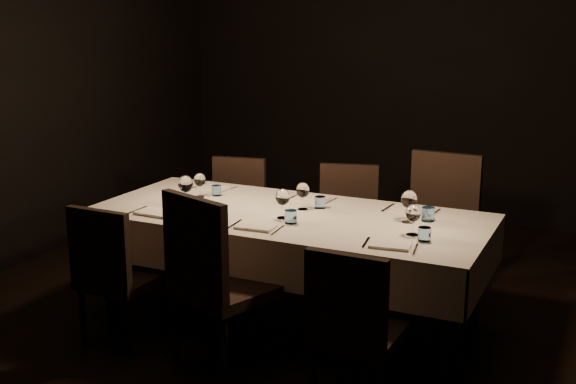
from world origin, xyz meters
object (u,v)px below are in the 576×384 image
at_px(dining_table, 288,224).
at_px(chair_far_left, 235,210).
at_px(chair_near_center, 215,276).
at_px(chair_near_right, 353,323).
at_px(chair_far_right, 438,223).
at_px(chair_far_center, 347,221).
at_px(chair_near_left, 112,269).

relative_size(dining_table, chair_far_left, 2.81).
height_order(chair_near_center, chair_far_left, chair_near_center).
height_order(chair_near_right, chair_far_right, chair_far_right).
height_order(dining_table, chair_far_right, chair_far_right).
distance_m(chair_near_center, chair_far_center, 1.60).
relative_size(chair_near_left, chair_near_right, 1.01).
relative_size(dining_table, chair_far_right, 2.41).
bearing_deg(chair_near_left, chair_far_left, -89.38).
bearing_deg(chair_near_right, chair_far_left, -43.79).
xyz_separation_m(chair_near_center, chair_far_center, (0.19, 1.59, -0.07)).
xyz_separation_m(chair_near_left, chair_near_center, (0.73, -0.01, 0.07)).
bearing_deg(chair_near_center, chair_far_right, -98.70).
xyz_separation_m(dining_table, chair_far_center, (0.09, 0.84, -0.18)).
bearing_deg(chair_near_right, chair_far_center, -66.69).
relative_size(chair_near_right, chair_far_right, 0.84).
distance_m(dining_table, chair_far_right, 1.15).
bearing_deg(chair_near_right, dining_table, -46.30).
bearing_deg(chair_far_center, chair_far_right, -14.42).
distance_m(chair_far_center, chair_far_right, 0.68).
xyz_separation_m(chair_near_left, chair_near_right, (1.58, -0.10, -0.01)).
bearing_deg(dining_table, chair_near_left, -138.23).
distance_m(dining_table, chair_near_center, 0.77).
xyz_separation_m(chair_near_center, chair_far_right, (0.86, 1.60, -0.00)).
xyz_separation_m(chair_near_center, chair_near_right, (0.85, -0.09, -0.08)).
xyz_separation_m(chair_near_left, chair_far_center, (0.92, 1.58, 0.01)).
height_order(chair_far_left, chair_far_right, chair_far_right).
height_order(dining_table, chair_far_center, chair_far_center).
bearing_deg(chair_near_left, chair_near_right, 177.38).
xyz_separation_m(dining_table, chair_far_left, (-0.82, 0.76, -0.19)).
xyz_separation_m(dining_table, chair_near_center, (-0.10, -0.75, -0.12)).
height_order(chair_near_center, chair_far_center, chair_near_center).
distance_m(dining_table, chair_far_left, 1.13).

